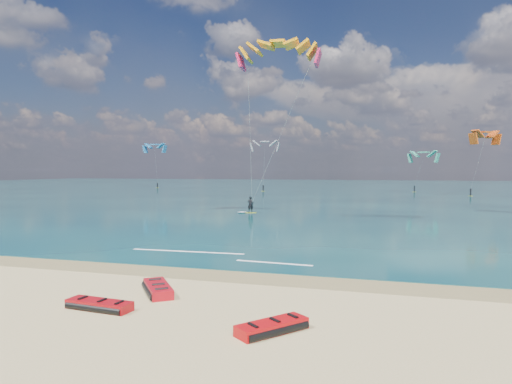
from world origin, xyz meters
TOP-DOWN VIEW (x-y plane):
  - ground at (0.00, 40.00)m, footprint 320.00×320.00m
  - wet_sand_strip at (0.00, 3.00)m, footprint 320.00×2.40m
  - sea at (0.00, 104.00)m, footprint 320.00×200.00m
  - packed_kite_left at (1.55, -3.07)m, footprint 2.73×1.28m
  - packed_kite_mid at (2.53, -0.60)m, footprint 2.59×2.85m
  - packed_kite_right at (8.00, -3.57)m, footprint 2.45×2.66m
  - kitesurfer_main at (-1.16, 29.09)m, footprint 11.90×8.82m
  - shoreline_foam at (1.95, 7.43)m, footprint 11.46×2.32m
  - distant_kites at (-5.41, 81.59)m, footprint 80.87×22.04m

SIDE VIEW (x-z plane):
  - ground at x=0.00m, z-range 0.00..0.00m
  - packed_kite_left at x=1.55m, z-range -0.19..0.19m
  - packed_kite_mid at x=2.53m, z-range -0.22..0.22m
  - packed_kite_right at x=8.00m, z-range -0.20..0.20m
  - wet_sand_strip at x=0.00m, z-range 0.00..0.01m
  - sea at x=0.00m, z-range 0.00..0.04m
  - shoreline_foam at x=1.95m, z-range 0.04..0.05m
  - distant_kites at x=-5.41m, z-range -0.36..11.20m
  - kitesurfer_main at x=-1.16m, z-range 0.15..18.66m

